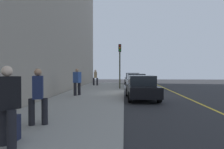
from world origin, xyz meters
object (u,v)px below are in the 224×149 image
parked_car_charcoal (132,79)px  parked_car_white (136,82)px  parked_car_black (142,87)px  pedestrian_blue_coat (77,81)px  rolling_suitcase (13,128)px  traffic_light_pole (120,58)px  pedestrian_tan_coat (95,77)px  pedestrian_black_coat (7,104)px  pedestrian_navy_coat (38,95)px

parked_car_charcoal → parked_car_white: bearing=0.9°
parked_car_black → pedestrian_blue_coat: size_ratio=2.55×
parked_car_charcoal → rolling_suitcase: bearing=-9.4°
pedestrian_blue_coat → rolling_suitcase: size_ratio=1.87×
traffic_light_pole → rolling_suitcase: bearing=-8.7°
parked_car_charcoal → traffic_light_pole: size_ratio=1.16×
pedestrian_tan_coat → rolling_suitcase: pedestrian_tan_coat is taller
parked_car_black → pedestrian_black_coat: (9.22, -3.68, 0.35)m
parked_car_charcoal → rolling_suitcase: (22.44, -3.70, -0.30)m
parked_car_white → parked_car_black: bearing=-0.1°
parked_car_white → parked_car_black: size_ratio=0.99×
parked_car_charcoal → pedestrian_navy_coat: size_ratio=2.73×
pedestrian_blue_coat → pedestrian_black_coat: pedestrian_blue_coat is taller
parked_car_charcoal → pedestrian_black_coat: bearing=-8.9°
pedestrian_navy_coat → rolling_suitcase: (1.48, -0.00, -0.63)m
parked_car_black → pedestrian_tan_coat: (-10.01, -4.35, 0.34)m
pedestrian_tan_coat → pedestrian_blue_coat: 9.49m
pedestrian_tan_coat → traffic_light_pole: (3.96, 2.82, 1.86)m
pedestrian_blue_coat → traffic_light_pole: 6.45m
pedestrian_black_coat → pedestrian_navy_coat: (-1.92, -0.10, -0.02)m
pedestrian_tan_coat → pedestrian_black_coat: (19.24, 0.67, 0.01)m
parked_car_charcoal → pedestrian_blue_coat: 13.80m
pedestrian_navy_coat → traffic_light_pole: 13.67m
pedestrian_blue_coat → pedestrian_black_coat: 9.77m
pedestrian_black_coat → traffic_light_pole: size_ratio=0.44×
parked_car_black → pedestrian_blue_coat: (-0.53, -4.31, 0.36)m
pedestrian_black_coat → rolling_suitcase: pedestrian_black_coat is taller
parked_car_white → rolling_suitcase: 16.13m
parked_car_black → traffic_light_pole: traffic_light_pole is taller
pedestrian_black_coat → parked_car_black: bearing=158.3°
parked_car_white → traffic_light_pole: (0.84, -1.54, 2.19)m
pedestrian_navy_coat → pedestrian_black_coat: bearing=3.1°
parked_car_black → pedestrian_black_coat: 9.94m
parked_car_black → pedestrian_navy_coat: 8.23m
parked_car_black → pedestrian_blue_coat: 4.36m
traffic_light_pole → parked_car_white: bearing=118.6°
parked_car_white → pedestrian_black_coat: pedestrian_black_coat is taller
parked_car_white → traffic_light_pole: traffic_light_pole is taller
pedestrian_blue_coat → rolling_suitcase: 9.34m
parked_car_white → pedestrian_navy_coat: bearing=-15.0°
parked_car_charcoal → pedestrian_navy_coat: 21.29m
parked_car_white → pedestrian_tan_coat: pedestrian_tan_coat is taller
parked_car_white → pedestrian_navy_coat: pedestrian_navy_coat is taller
pedestrian_navy_coat → parked_car_black: bearing=152.6°
traffic_light_pole → rolling_suitcase: 15.21m
parked_car_black → traffic_light_pole: (-6.06, -1.53, 2.19)m
parked_car_black → parked_car_white: bearing=179.9°
pedestrian_tan_coat → pedestrian_blue_coat: bearing=0.2°
pedestrian_navy_coat → pedestrian_blue_coat: bearing=-176.2°
parked_car_charcoal → pedestrian_tan_coat: (3.65, -4.26, 0.34)m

